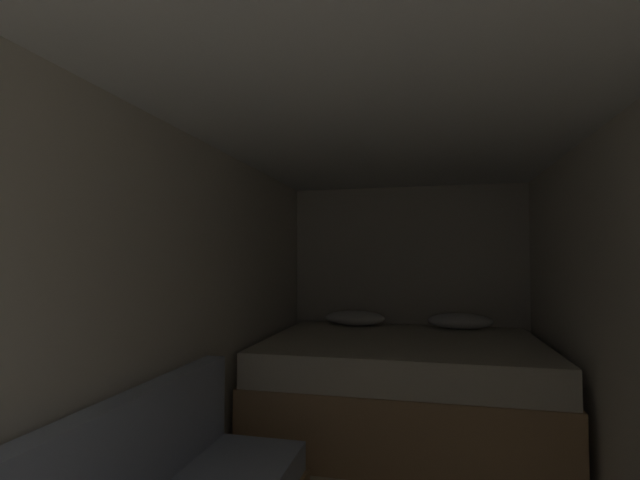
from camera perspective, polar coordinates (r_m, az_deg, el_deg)
wall_back at (r=4.75m, az=10.74°, el=-6.37°), size 2.40×0.05×2.13m
wall_left at (r=2.68m, az=-18.17°, el=-9.39°), size 0.05×4.87×2.13m
ceiling_slab at (r=2.41m, az=7.87°, el=15.97°), size 2.40×4.87×0.05m
bed at (r=3.95m, az=10.21°, el=-17.24°), size 2.18×1.72×0.90m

